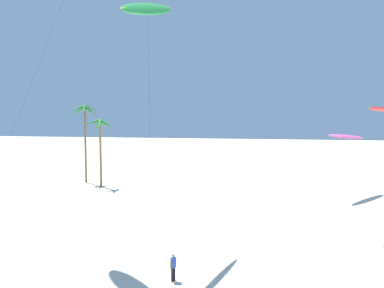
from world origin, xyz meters
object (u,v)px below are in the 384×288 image
(flying_kite_1, at_px, (149,9))
(palm_tree_1, at_px, (100,130))
(flying_kite_5, at_px, (347,137))
(palm_tree_0, at_px, (85,115))
(person_foreground_walker, at_px, (173,266))
(flying_kite_6, at_px, (382,109))

(flying_kite_1, bearing_deg, palm_tree_1, 120.79)
(flying_kite_1, relative_size, flying_kite_5, 1.47)
(palm_tree_0, relative_size, person_foreground_walker, 6.65)
(palm_tree_0, height_order, person_foreground_walker, palm_tree_0)
(palm_tree_1, xyz_separation_m, flying_kite_5, (30.97, -0.27, -0.60))
(palm_tree_1, distance_m, flying_kite_6, 38.80)
(flying_kite_6, relative_size, person_foreground_walker, 6.58)
(palm_tree_1, relative_size, flying_kite_5, 0.73)
(palm_tree_0, height_order, palm_tree_1, palm_tree_0)
(palm_tree_1, xyz_separation_m, flying_kite_6, (37.46, 9.76, 2.72))
(palm_tree_1, height_order, flying_kite_1, flying_kite_1)
(flying_kite_5, relative_size, flying_kite_6, 1.15)
(palm_tree_0, distance_m, person_foreground_walker, 37.21)
(palm_tree_1, relative_size, flying_kite_6, 0.83)
(palm_tree_0, distance_m, palm_tree_1, 4.90)
(flying_kite_5, height_order, person_foreground_walker, flying_kite_5)
(palm_tree_0, relative_size, palm_tree_1, 1.21)
(palm_tree_0, xyz_separation_m, flying_kite_5, (34.49, -3.14, -2.45))
(palm_tree_0, xyz_separation_m, person_foreground_walker, (19.73, -30.34, -8.63))
(palm_tree_1, bearing_deg, flying_kite_1, -59.21)
(flying_kite_6, xyz_separation_m, person_foreground_walker, (-21.24, -37.23, -9.50))
(palm_tree_0, distance_m, flying_kite_5, 34.71)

